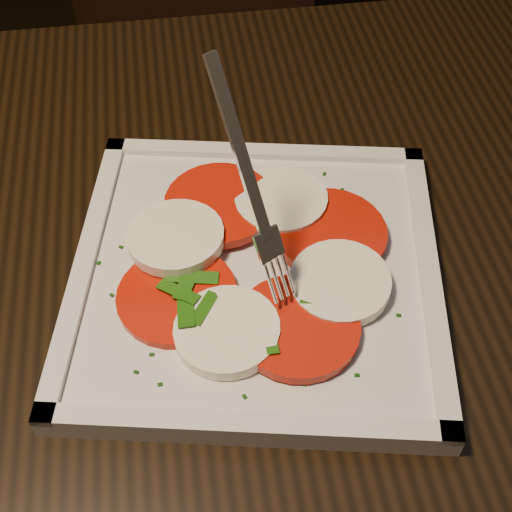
# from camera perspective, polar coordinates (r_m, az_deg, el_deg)

# --- Properties ---
(table) EXTENTS (1.22, 0.82, 0.75)m
(table) POSITION_cam_1_polar(r_m,az_deg,el_deg) (0.64, 2.19, -8.09)
(table) COLOR black
(table) RESTS_ON ground
(chair) EXTENTS (0.50, 0.50, 0.93)m
(chair) POSITION_cam_1_polar(r_m,az_deg,el_deg) (1.23, -5.72, 17.35)
(chair) COLOR black
(chair) RESTS_ON ground
(plate) EXTENTS (0.32, 0.32, 0.01)m
(plate) POSITION_cam_1_polar(r_m,az_deg,el_deg) (0.55, 0.00, -1.51)
(plate) COLOR silver
(plate) RESTS_ON table
(caprese_salad) EXTENTS (0.23, 0.22, 0.02)m
(caprese_salad) POSITION_cam_1_polar(r_m,az_deg,el_deg) (0.54, -0.02, -0.45)
(caprese_salad) COLOR red
(caprese_salad) RESTS_ON plate
(fork) EXTENTS (0.07, 0.09, 0.16)m
(fork) POSITION_cam_1_polar(r_m,az_deg,el_deg) (0.47, -1.25, 6.44)
(fork) COLOR white
(fork) RESTS_ON caprese_salad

